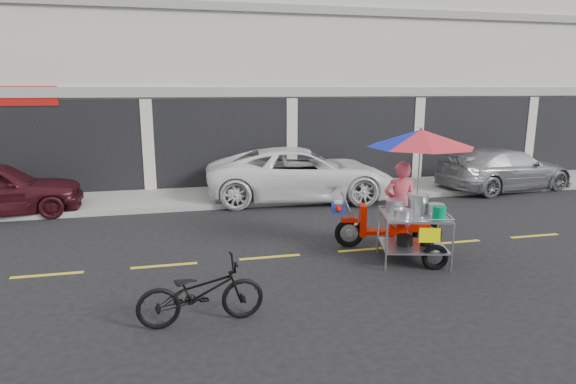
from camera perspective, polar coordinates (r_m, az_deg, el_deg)
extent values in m
plane|color=black|center=(10.00, 9.25, -6.75)|extent=(90.00, 90.00, 0.00)
cube|color=gray|center=(15.02, 1.30, 0.14)|extent=(45.00, 3.00, 0.15)
cube|color=beige|center=(19.58, -2.42, 14.51)|extent=(36.00, 8.00, 8.00)
cube|color=black|center=(15.73, 0.44, 5.77)|extent=(35.28, 0.06, 2.90)
cube|color=gray|center=(15.61, 0.47, 11.79)|extent=(36.00, 0.12, 0.30)
cube|color=gray|center=(15.79, 0.49, 20.90)|extent=(36.00, 0.12, 0.25)
cube|color=white|center=(26.56, 29.71, 14.97)|extent=(8.00, 7.00, 10.40)
cube|color=gold|center=(10.00, 9.25, -6.72)|extent=(42.00, 0.10, 0.01)
imported|color=white|center=(14.10, 1.56, 2.17)|extent=(5.75, 3.18, 1.52)
imported|color=#96989C|center=(16.95, 24.27, 2.49)|extent=(4.85, 2.54, 1.34)
imported|color=black|center=(6.91, -10.28, -11.59)|extent=(1.78, 0.71, 0.92)
torus|color=black|center=(10.02, 7.26, -4.87)|extent=(0.61, 0.27, 0.60)
torus|color=black|center=(10.30, 16.14, -4.79)|extent=(0.61, 0.27, 0.60)
cylinder|color=#9EA0A5|center=(10.02, 7.26, -4.87)|extent=(0.16, 0.10, 0.15)
cylinder|color=#9EA0A5|center=(10.30, 16.14, -4.79)|extent=(0.16, 0.10, 0.15)
cube|color=red|center=(9.94, 7.31, -3.29)|extent=(0.36, 0.21, 0.08)
cylinder|color=#9EA0A5|center=(9.90, 7.33, -2.40)|extent=(0.39, 0.15, 0.86)
cube|color=red|center=(9.97, 8.83, -3.29)|extent=(0.22, 0.38, 0.64)
cube|color=red|center=(10.10, 11.48, -4.62)|extent=(0.90, 0.51, 0.08)
cube|color=red|center=(10.13, 14.20, -3.27)|extent=(0.84, 0.47, 0.42)
cube|color=black|center=(10.05, 13.68, -1.93)|extent=(0.73, 0.42, 0.11)
cylinder|color=#9EA0A5|center=(9.83, 8.12, -0.61)|extent=(0.19, 0.57, 0.04)
sphere|color=black|center=(10.02, 8.37, 0.37)|extent=(0.11, 0.11, 0.11)
cylinder|color=white|center=(9.97, 8.02, -3.70)|extent=(0.16, 0.16, 0.05)
cube|color=navy|center=(9.85, 5.99, -1.92)|extent=(0.33, 0.30, 0.21)
cylinder|color=white|center=(9.82, 6.01, -1.20)|extent=(0.21, 0.21, 0.05)
cone|color=red|center=(9.67, 6.07, -2.06)|extent=(0.24, 0.27, 0.19)
torus|color=black|center=(9.16, 17.02, -7.41)|extent=(0.50, 0.23, 0.49)
cylinder|color=#9EA0A5|center=(8.79, 11.58, -6.43)|extent=(0.05, 0.05, 0.90)
cylinder|color=#9EA0A5|center=(9.69, 10.63, -4.63)|extent=(0.05, 0.05, 0.90)
cylinder|color=#9EA0A5|center=(9.06, 18.91, -6.28)|extent=(0.05, 0.05, 0.90)
cylinder|color=#9EA0A5|center=(9.94, 17.31, -4.56)|extent=(0.05, 0.05, 0.90)
cube|color=#9EA0A5|center=(9.39, 14.58, -6.22)|extent=(1.37, 1.22, 0.03)
cube|color=#9EA0A5|center=(9.23, 14.78, -2.77)|extent=(1.37, 1.22, 0.04)
cylinder|color=#9EA0A5|center=(8.76, 15.49, -3.18)|extent=(1.13, 0.32, 0.03)
cylinder|color=#9EA0A5|center=(9.66, 14.17, -1.68)|extent=(1.13, 0.32, 0.03)
cylinder|color=#9EA0A5|center=(9.10, 11.21, -2.40)|extent=(0.27, 0.93, 0.03)
cylinder|color=#9EA0A5|center=(9.36, 18.28, -2.37)|extent=(0.27, 0.93, 0.03)
cylinder|color=#9EA0A5|center=(9.83, 13.97, -5.34)|extent=(0.25, 0.78, 0.04)
cylinder|color=#9EA0A5|center=(9.69, 14.14, -2.35)|extent=(0.25, 0.78, 0.04)
cube|color=#E7EC00|center=(8.85, 16.44, -4.95)|extent=(0.36, 0.12, 0.27)
cylinder|color=#B7B7BC|center=(9.33, 12.63, -1.67)|extent=(0.43, 0.43, 0.22)
cylinder|color=#B7B7BC|center=(9.43, 15.15, -1.32)|extent=(0.46, 0.46, 0.33)
cylinder|color=#B7B7BC|center=(9.35, 17.15, -2.02)|extent=(0.36, 0.36, 0.18)
cylinder|color=#B7B7BC|center=(8.97, 13.42, -2.56)|extent=(0.39, 0.39, 0.13)
cylinder|color=#007644|center=(9.04, 17.49, -2.35)|extent=(0.29, 0.29, 0.23)
cylinder|color=black|center=(9.32, 13.66, -5.58)|extent=(0.36, 0.36, 0.19)
cylinder|color=black|center=(9.42, 16.20, -5.60)|extent=(0.31, 0.31, 0.17)
cylinder|color=#9EA0A5|center=(9.17, 15.22, 2.21)|extent=(0.03, 0.03, 1.59)
sphere|color=#9EA0A5|center=(9.07, 15.51, 7.30)|extent=(0.06, 0.06, 0.06)
imported|color=#DC465B|center=(10.01, 13.11, -1.53)|extent=(0.74, 0.58, 1.80)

